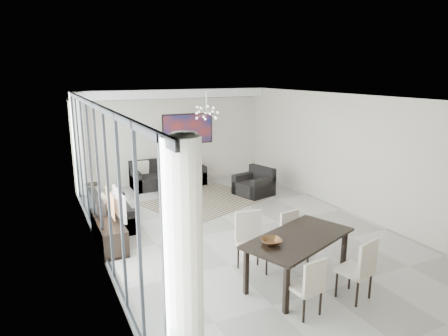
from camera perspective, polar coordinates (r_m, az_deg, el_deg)
room_shell at (r=8.78m, az=4.98°, el=0.63°), size 6.00×9.00×2.90m
window_wall at (r=7.68m, az=-16.86°, el=-1.67°), size 0.37×8.95×2.90m
soffit at (r=12.31m, az=-7.22°, el=10.49°), size 5.98×0.40×0.26m
painting at (r=12.75m, az=-5.18°, el=5.58°), size 1.68×0.04×0.98m
chandelier at (r=10.77m, az=-2.52°, el=7.91°), size 0.66×0.66×0.71m
rug at (r=10.85m, az=-2.77°, el=-4.73°), size 3.50×3.11×0.01m
coffee_table at (r=12.01m, az=-7.05°, el=-1.98°), size 1.08×1.08×0.38m
bowl_coffee at (r=12.00m, az=-7.33°, el=-1.00°), size 0.24×0.24×0.07m
sofa_main at (r=12.38m, az=-8.02°, el=-1.25°), size 2.21×0.90×0.80m
loveseat at (r=9.42m, az=-15.89°, el=-6.51°), size 0.85×1.52×0.76m
armchair at (r=11.38m, az=4.39°, el=-2.52°), size 1.09×1.12×0.77m
side_table at (r=11.28m, az=-18.26°, el=-2.95°), size 0.37×0.37×0.50m
tv_console at (r=8.51m, az=-16.18°, el=-8.70°), size 0.47×1.68×0.52m
television at (r=8.38m, az=-15.38°, el=-5.04°), size 0.15×0.97×0.56m
dining_table at (r=6.70m, az=10.61°, el=-10.29°), size 2.16×1.59×0.81m
dining_chair_sw at (r=5.96m, az=12.12°, el=-15.85°), size 0.46×0.46×0.89m
dining_chair_se at (r=6.50m, az=18.94°, el=-13.11°), size 0.56×0.56×1.00m
dining_chair_nw at (r=7.07m, az=3.78°, el=-9.83°), size 0.54×0.54×1.05m
dining_chair_ne at (r=7.53m, az=9.78°, el=-9.14°), size 0.48×0.48×0.92m
bowl_dining at (r=6.33m, az=6.79°, el=-10.40°), size 0.38×0.38×0.08m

